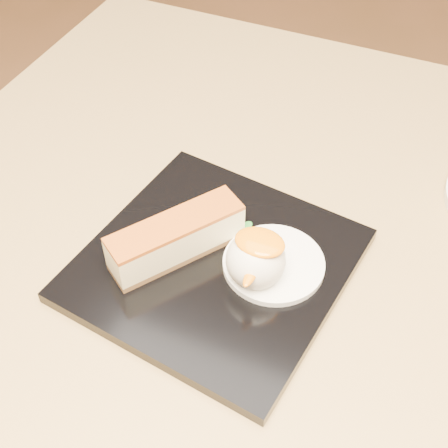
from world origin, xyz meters
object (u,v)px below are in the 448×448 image
at_px(dessert_plate, 215,265).
at_px(table, 264,358).
at_px(ice_cream_scoop, 256,260).
at_px(cheesecake, 176,238).

bearing_deg(dessert_plate, table, 24.79).
bearing_deg(ice_cream_scoop, dessert_plate, 172.87).
bearing_deg(cheesecake, ice_cream_scoop, -55.74).
height_order(cheesecake, ice_cream_scoop, ice_cream_scoop).
bearing_deg(ice_cream_scoop, table, 75.10).
distance_m(table, cheesecake, 0.21).
xyz_separation_m(table, ice_cream_scoop, (-0.01, -0.03, 0.19)).
xyz_separation_m(dessert_plate, ice_cream_scoop, (0.04, -0.01, 0.03)).
relative_size(cheesecake, ice_cream_scoop, 2.36).
bearing_deg(cheesecake, dessert_plate, -47.61).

